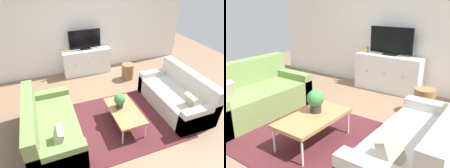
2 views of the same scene
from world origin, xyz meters
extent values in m
plane|color=#84664C|center=(0.00, 0.00, 0.00)|extent=(10.00, 10.00, 0.00)
cube|color=white|center=(0.00, 2.55, 1.35)|extent=(6.40, 0.12, 2.70)
cube|color=#4C1E23|center=(0.00, -0.15, 0.01)|extent=(2.50, 1.90, 0.01)
cube|color=olive|center=(-1.35, -0.10, 0.22)|extent=(0.89, 1.80, 0.44)
cube|color=olive|center=(-1.70, -0.10, 0.43)|extent=(0.20, 1.80, 0.86)
cube|color=olive|center=(-1.35, 0.71, 0.28)|extent=(0.89, 0.18, 0.56)
cube|color=olive|center=(-1.35, -0.91, 0.28)|extent=(0.89, 0.18, 0.56)
cube|color=#B2A58C|center=(-1.30, -0.67, 0.56)|extent=(0.18, 0.30, 0.32)
cube|color=beige|center=(1.35, -0.10, 0.22)|extent=(0.89, 1.80, 0.44)
cube|color=beige|center=(1.70, -0.10, 0.43)|extent=(0.20, 1.80, 0.86)
cube|color=beige|center=(1.35, 0.71, 0.28)|extent=(0.89, 0.18, 0.56)
cube|color=beige|center=(1.35, -0.91, 0.28)|extent=(0.89, 0.18, 0.56)
cube|color=#B2A58C|center=(1.30, -0.67, 0.56)|extent=(0.20, 0.30, 0.32)
cube|color=#A37547|center=(0.04, -0.25, 0.37)|extent=(0.55, 1.02, 0.04)
cylinder|color=silver|center=(-0.20, -0.72, 0.17)|extent=(0.03, 0.03, 0.35)
cylinder|color=silver|center=(0.27, -0.72, 0.17)|extent=(0.03, 0.03, 0.35)
cylinder|color=silver|center=(-0.20, 0.22, 0.17)|extent=(0.03, 0.03, 0.35)
cylinder|color=silver|center=(0.27, 0.22, 0.17)|extent=(0.03, 0.03, 0.35)
cylinder|color=#2D2D2D|center=(-0.02, -0.13, 0.45)|extent=(0.15, 0.15, 0.11)
sphere|color=#387A3D|center=(-0.02, -0.13, 0.59)|extent=(0.23, 0.23, 0.23)
cube|color=white|center=(-0.08, 2.27, 0.38)|extent=(1.39, 0.44, 0.75)
sphere|color=#B79338|center=(-0.47, 2.04, 0.41)|extent=(0.03, 0.03, 0.03)
sphere|color=#B79338|center=(-0.08, 2.04, 0.41)|extent=(0.03, 0.03, 0.03)
sphere|color=#B79338|center=(0.31, 2.04, 0.41)|extent=(0.03, 0.03, 0.03)
cube|color=black|center=(-0.08, 2.29, 0.77)|extent=(0.28, 0.16, 0.04)
cube|color=black|center=(-0.08, 2.29, 1.05)|extent=(0.91, 0.04, 0.53)
cube|color=tan|center=(-0.65, 2.27, 0.82)|extent=(0.11, 0.07, 0.13)
cylinder|color=olive|center=(0.92, 1.49, 0.23)|extent=(0.34, 0.34, 0.45)
camera|label=1|loc=(-1.29, -3.02, 2.90)|focal=31.50mm
camera|label=2|loc=(2.06, -2.51, 1.82)|focal=41.12mm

